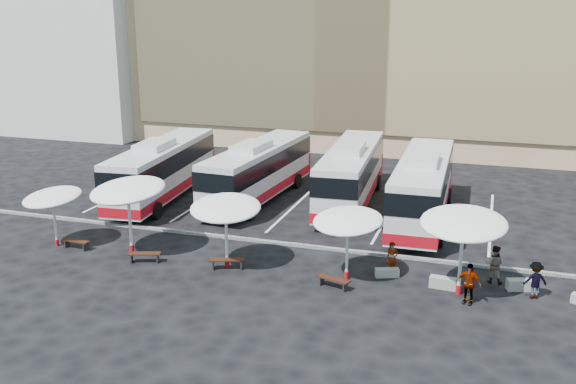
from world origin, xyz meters
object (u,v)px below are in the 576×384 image
(conc_bench_1, at_px, (445,283))
(wood_bench_3, at_px, (334,281))
(wood_bench_0, at_px, (76,242))
(bus_3, at_px, (423,186))
(bus_2, at_px, (351,172))
(sunshade_1, at_px, (128,190))
(passenger_2, at_px, (469,284))
(sunshade_2, at_px, (226,208))
(wood_bench_1, at_px, (144,255))
(sunshade_4, at_px, (464,223))
(passenger_3, at_px, (535,280))
(bus_1, at_px, (259,170))
(sunshade_0, at_px, (52,197))
(conc_bench_2, at_px, (522,285))
(passenger_1, at_px, (494,264))
(passenger_0, at_px, (392,258))
(sunshade_3, at_px, (348,221))
(conc_bench_0, at_px, (387,273))
(bus_0, at_px, (163,168))
(wood_bench_2, at_px, (227,261))

(conc_bench_1, bearing_deg, wood_bench_3, -162.41)
(wood_bench_0, bearing_deg, bus_3, 32.30)
(wood_bench_3, bearing_deg, bus_2, 99.39)
(sunshade_1, height_order, passenger_2, sunshade_1)
(sunshade_2, distance_m, wood_bench_1, 4.94)
(bus_2, relative_size, sunshade_4, 3.35)
(passenger_3, bearing_deg, bus_1, -51.03)
(sunshade_0, bearing_deg, conc_bench_2, 4.13)
(passenger_1, bearing_deg, passenger_2, 75.73)
(passenger_0, bearing_deg, bus_1, 115.11)
(sunshade_2, relative_size, passenger_2, 2.23)
(bus_1, relative_size, passenger_3, 7.63)
(sunshade_4, distance_m, wood_bench_1, 15.32)
(wood_bench_1, bearing_deg, conc_bench_1, 5.65)
(passenger_3, bearing_deg, wood_bench_0, -16.20)
(sunshade_3, relative_size, passenger_2, 2.20)
(conc_bench_0, distance_m, conc_bench_1, 2.72)
(conc_bench_0, height_order, passenger_2, passenger_2)
(bus_0, relative_size, passenger_1, 7.20)
(sunshade_0, bearing_deg, bus_3, 30.30)
(conc_bench_2, bearing_deg, sunshade_0, -175.87)
(bus_1, distance_m, sunshade_0, 13.48)
(wood_bench_3, bearing_deg, sunshade_1, 174.78)
(bus_0, height_order, conc_bench_1, bus_0)
(wood_bench_0, xyz_separation_m, passenger_0, (16.21, 1.80, 0.42))
(sunshade_1, xyz_separation_m, passenger_1, (17.70, 1.84, -2.44))
(passenger_0, bearing_deg, bus_2, 90.58)
(bus_2, bearing_deg, wood_bench_3, -84.46)
(bus_3, distance_m, sunshade_0, 20.65)
(wood_bench_1, relative_size, wood_bench_3, 1.05)
(sunshade_3, xyz_separation_m, wood_bench_3, (-0.32, -1.17, -2.47))
(bus_1, height_order, bus_3, bus_3)
(bus_1, xyz_separation_m, conc_bench_0, (10.18, -10.13, -1.83))
(sunshade_1, height_order, wood_bench_3, sunshade_1)
(sunshade_2, distance_m, wood_bench_0, 8.88)
(bus_0, height_order, conc_bench_2, bus_0)
(bus_2, bearing_deg, conc_bench_2, -50.35)
(wood_bench_0, relative_size, passenger_0, 1.01)
(passenger_2, bearing_deg, sunshade_4, 132.64)
(bus_0, relative_size, sunshade_3, 3.22)
(sunshade_4, distance_m, passenger_3, 4.01)
(conc_bench_2, xyz_separation_m, passenger_1, (-1.24, 0.46, 0.65))
(passenger_0, xyz_separation_m, passenger_3, (6.27, -0.77, 0.05))
(wood_bench_0, relative_size, wood_bench_2, 0.91)
(bus_1, distance_m, conc_bench_0, 14.48)
(sunshade_1, bearing_deg, passenger_0, 6.28)
(bus_0, relative_size, wood_bench_2, 7.45)
(passenger_1, height_order, passenger_3, passenger_1)
(bus_3, bearing_deg, conc_bench_1, -78.64)
(bus_2, bearing_deg, wood_bench_0, -137.22)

